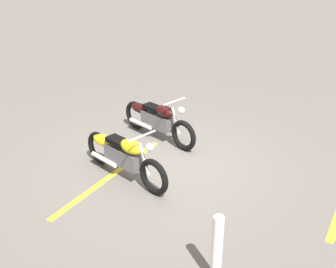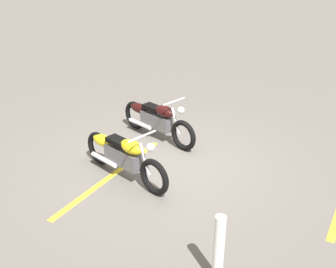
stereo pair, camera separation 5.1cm
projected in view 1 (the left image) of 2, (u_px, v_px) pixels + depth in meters
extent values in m
plane|color=#66605B|center=(164.00, 162.00, 8.04)|extent=(60.00, 60.00, 0.00)
torus|color=black|center=(154.00, 177.00, 6.88)|extent=(0.68, 0.25, 0.67)
torus|color=black|center=(99.00, 148.00, 7.87)|extent=(0.68, 0.25, 0.67)
cube|color=#59595E|center=(123.00, 157.00, 7.37)|extent=(0.87, 0.40, 0.32)
ellipsoid|color=yellow|center=(132.00, 147.00, 7.08)|extent=(0.57, 0.39, 0.24)
ellipsoid|color=yellow|center=(103.00, 140.00, 7.68)|extent=(0.60, 0.36, 0.22)
cube|color=black|center=(117.00, 141.00, 7.34)|extent=(0.48, 0.33, 0.09)
cylinder|color=silver|center=(144.00, 159.00, 6.92)|extent=(0.27, 0.11, 0.56)
cylinder|color=silver|center=(142.00, 136.00, 6.77)|extent=(0.17, 0.61, 0.04)
sphere|color=silver|center=(150.00, 147.00, 6.70)|extent=(0.15, 0.15, 0.15)
cylinder|color=silver|center=(104.00, 159.00, 7.61)|extent=(0.70, 0.24, 0.09)
torus|color=black|center=(184.00, 135.00, 8.39)|extent=(0.68, 0.27, 0.67)
torus|color=black|center=(136.00, 115.00, 9.41)|extent=(0.68, 0.27, 0.67)
cube|color=#59595E|center=(157.00, 121.00, 8.90)|extent=(0.87, 0.42, 0.32)
ellipsoid|color=black|center=(165.00, 111.00, 8.59)|extent=(0.57, 0.40, 0.24)
ellipsoid|color=black|center=(140.00, 108.00, 9.21)|extent=(0.60, 0.37, 0.22)
cube|color=black|center=(153.00, 107.00, 8.86)|extent=(0.48, 0.34, 0.09)
cylinder|color=silver|center=(176.00, 121.00, 8.43)|extent=(0.27, 0.12, 0.56)
cylinder|color=silver|center=(174.00, 101.00, 8.29)|extent=(0.18, 0.61, 0.04)
sphere|color=silver|center=(181.00, 110.00, 8.22)|extent=(0.15, 0.15, 0.15)
cylinder|color=silver|center=(140.00, 124.00, 9.14)|extent=(0.70, 0.26, 0.09)
cylinder|color=white|center=(217.00, 250.00, 4.97)|extent=(0.14, 0.14, 1.02)
cube|color=yellow|center=(111.00, 175.00, 7.57)|extent=(0.21, 3.20, 0.01)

